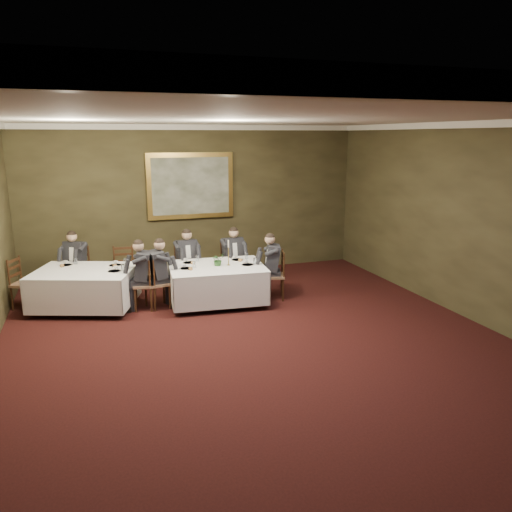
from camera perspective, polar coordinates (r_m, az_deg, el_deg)
ground at (r=7.78m, az=1.30°, el=-11.13°), size 10.00×10.00×0.00m
ceiling at (r=7.07m, az=1.46°, el=15.60°), size 8.00×10.00×0.10m
back_wall at (r=11.98m, az=-6.92°, el=6.28°), size 8.00×0.10×3.50m
right_wall at (r=9.36m, az=25.07°, el=3.07°), size 0.10×10.00×3.50m
crown_molding at (r=7.07m, az=1.46°, el=15.11°), size 8.00×10.00×0.12m
table_main at (r=9.91m, az=-4.48°, el=-2.88°), size 1.97×1.57×0.67m
table_second at (r=10.12m, az=-18.96°, el=-3.25°), size 2.20×1.93×0.67m
chair_main_backleft at (r=10.81m, az=-7.91°, el=-2.48°), size 0.49×0.47×1.00m
diner_main_backleft at (r=10.74m, az=-7.93°, el=-1.33°), size 0.46×0.53×1.35m
chair_main_backright at (r=10.94m, az=-2.70°, el=-2.16°), size 0.48×0.47×1.00m
diner_main_backright at (r=10.87m, az=-2.69°, el=-1.02°), size 0.45×0.52×1.35m
chair_main_endleft at (r=9.85m, az=-11.24°, el=-4.21°), size 0.48×0.50×1.00m
diner_main_endleft at (r=9.79m, az=-11.24°, el=-2.93°), size 0.53×0.47×1.35m
chair_main_endright at (r=10.20m, az=2.08°, el=-3.34°), size 0.53×0.54×1.00m
diner_main_endright at (r=10.13m, az=2.03°, el=-2.10°), size 0.58×0.52×1.35m
chair_sec_backleft at (r=11.18m, az=-19.67°, el=-2.62°), size 0.59×0.58×1.00m
diner_sec_backleft at (r=11.11m, az=-19.80°, el=-1.51°), size 0.59×0.62×1.35m
chair_sec_backright at (r=10.88m, az=-14.81°, el=-2.71°), size 0.49×0.47×1.00m
chair_sec_endright at (r=9.84m, az=-12.48°, el=-4.30°), size 0.48×0.50×1.00m
diner_sec_endright at (r=9.77m, az=-12.61°, el=-3.03°), size 0.53×0.46×1.35m
chair_sec_endleft at (r=10.61m, az=-24.83°, el=-3.95°), size 0.57×0.58×1.00m
centerpiece at (r=9.81m, az=-4.39°, el=-0.33°), size 0.30×0.29×0.27m
candlestick at (r=9.81m, az=-3.16°, el=0.03°), size 0.08×0.08×0.52m
place_setting_table_main at (r=10.17m, az=-7.40°, el=-0.50°), size 0.33×0.31×0.14m
place_setting_table_second at (r=10.57m, az=-20.65°, el=-0.73°), size 0.33×0.31×0.14m
painting at (r=11.85m, az=-7.48°, el=7.96°), size 2.03×0.09×1.53m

